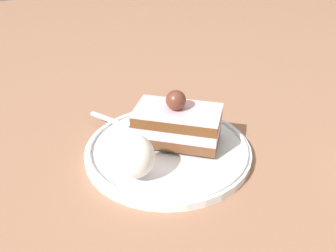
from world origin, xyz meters
TOP-DOWN VIEW (x-y plane):
  - ground_plane at (0.00, 0.00)m, footprint 2.40×2.40m
  - dessert_plate at (0.03, 0.03)m, footprint 0.24×0.24m
  - cake_slice at (0.02, 0.05)m, footprint 0.13×0.13m
  - whipped_cream_dollop at (0.06, -0.04)m, footprint 0.05×0.05m
  - fork at (-0.05, -0.00)m, footprint 0.12×0.06m

SIDE VIEW (x-z plane):
  - ground_plane at x=0.00m, z-range 0.00..0.00m
  - dessert_plate at x=0.03m, z-range 0.00..0.02m
  - fork at x=-0.05m, z-range 0.02..0.02m
  - cake_slice at x=0.02m, z-range 0.00..0.08m
  - whipped_cream_dollop at x=0.06m, z-range 0.02..0.07m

